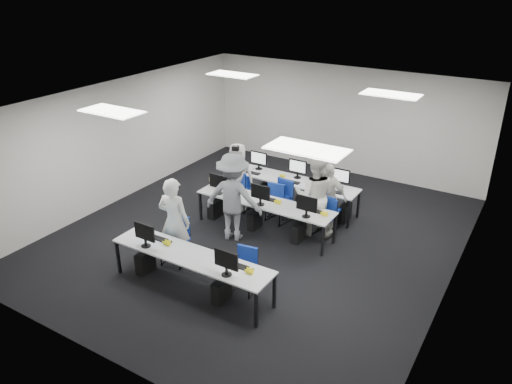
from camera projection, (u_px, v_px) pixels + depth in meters
The scene contains 23 objects.
room at pixel (260, 172), 10.44m from camera, with size 9.00×9.02×3.00m.
ceiling_panels at pixel (260, 102), 9.83m from camera, with size 5.20×4.60×0.02m.
desk_front at pixel (191, 258), 8.91m from camera, with size 3.20×0.70×0.73m.
desk_mid at pixel (265, 204), 10.94m from camera, with size 3.20×0.70×0.73m.
desk_back at pixel (294, 182), 12.02m from camera, with size 3.20×0.70×0.73m.
equipment_front at pixel (183, 270), 9.12m from camera, with size 2.51×0.41×1.19m.
equipment_mid at pixel (257, 215), 11.15m from camera, with size 2.91×0.41×1.19m.
equipment_back at pixel (301, 196), 12.08m from camera, with size 2.91×0.41×1.19m.
chair_0 at pixel (176, 248), 9.94m from camera, with size 0.53×0.57×0.94m.
chair_1 at pixel (244, 278), 9.06m from camera, with size 0.47×0.51×0.84m.
chair_2 at pixel (240, 200), 12.11m from camera, with size 0.47×0.50×0.82m.
chair_3 at pixel (280, 208), 11.58m from camera, with size 0.57×0.60×0.97m.
chair_4 at pixel (324, 224), 10.94m from camera, with size 0.51×0.54×0.84m.
chair_5 at pixel (245, 195), 12.25m from camera, with size 0.58×0.61×0.98m.
chair_6 at pixel (279, 204), 11.82m from camera, with size 0.49×0.52×0.89m.
chair_7 at pixel (329, 218), 11.21m from camera, with size 0.44×0.48×0.87m.
handbag at pixel (214, 180), 11.66m from camera, with size 0.33×0.21×0.27m, color olive.
student_0 at pixel (174, 221), 9.69m from camera, with size 0.66×0.43×1.81m, color silver.
student_1 at pixel (315, 195), 10.77m from camera, with size 0.89×0.69×1.82m, color silver.
student_2 at pixel (238, 177), 11.96m from camera, with size 0.81×0.53×1.65m, color silver.
student_3 at pixel (327, 196), 11.09m from camera, with size 0.90×0.38×1.54m, color silver.
photographer at pixel (233, 197), 10.55m from camera, with size 1.26×0.72×1.94m, color slate.
dslr_camera at pixel (235, 148), 10.27m from camera, with size 0.14×0.18×0.10m, color black.
Camera 1 is at (4.96, -8.31, 5.44)m, focal length 35.00 mm.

